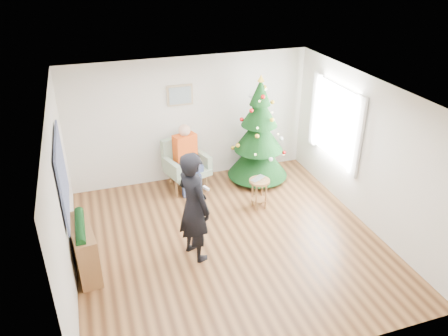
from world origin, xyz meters
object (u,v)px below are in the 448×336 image
object	(u,v)px
armchair	(186,170)
christmas_tree	(259,135)
console	(84,249)
stool	(259,193)
standing_man	(194,207)

from	to	relation	value
armchair	christmas_tree	bearing A→B (deg)	-22.67
console	armchair	bearing A→B (deg)	37.28
console	stool	bearing A→B (deg)	7.65
armchair	standing_man	distance (m)	2.31
stool	armchair	xyz separation A→B (m)	(-1.12, 1.20, 0.09)
armchair	console	world-z (taller)	armchair
christmas_tree	console	bearing A→B (deg)	-152.12
stool	standing_man	bearing A→B (deg)	-146.51
stool	armchair	world-z (taller)	armchair
armchair	standing_man	bearing A→B (deg)	-117.37
stool	console	bearing A→B (deg)	-165.07
stool	console	xyz separation A→B (m)	(-3.22, -0.86, 0.10)
standing_man	console	size ratio (longest dim) A/B	1.84
christmas_tree	standing_man	distance (m)	2.82
armchair	standing_man	xyz separation A→B (m)	(-0.40, -2.21, 0.53)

